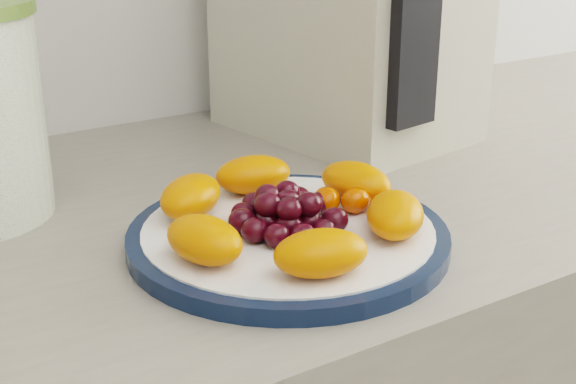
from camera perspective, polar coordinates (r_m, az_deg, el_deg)
plate_rim at (r=0.70m, az=0.00°, el=-3.25°), size 0.28×0.28×0.01m
plate_face at (r=0.70m, az=0.00°, el=-3.17°), size 0.25×0.25×0.02m
fruit_plate at (r=0.69m, az=0.23°, el=-1.16°), size 0.24×0.24×0.04m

